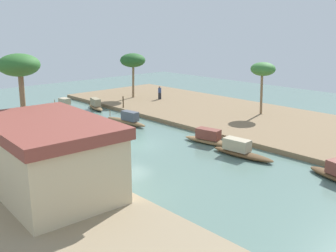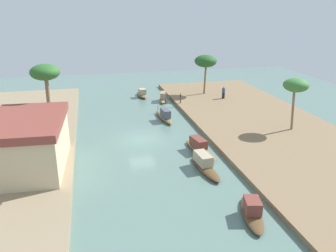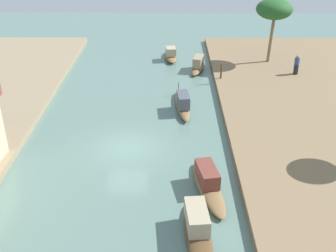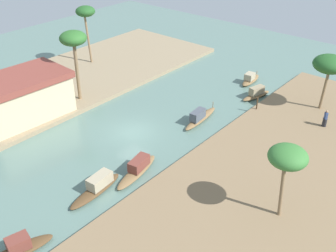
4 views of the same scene
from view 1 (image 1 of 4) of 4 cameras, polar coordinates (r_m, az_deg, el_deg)
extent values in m
plane|color=slate|center=(31.32, -5.13, -2.71)|extent=(71.69, 71.69, 0.00)
cube|color=#846B4C|center=(40.62, 10.01, 1.48)|extent=(44.75, 14.27, 0.42)
ellipsoid|color=brown|center=(31.37, 6.50, -2.33)|extent=(5.17, 2.01, 0.41)
cube|color=brown|center=(31.36, 5.99, -1.15)|extent=(2.08, 1.24, 0.81)
ellipsoid|color=brown|center=(28.72, 10.99, -4.12)|extent=(5.01, 1.54, 0.41)
cube|color=tan|center=(28.78, 10.17, -2.72)|extent=(2.04, 1.11, 0.85)
ellipsoid|color=brown|center=(37.70, -6.27, 0.64)|extent=(5.37, 1.37, 0.48)
cube|color=#4C515B|center=(37.10, -5.66, 1.50)|extent=(1.85, 0.93, 0.87)
cylinder|color=brown|center=(39.31, -8.58, 1.89)|extent=(0.07, 0.07, 0.62)
ellipsoid|color=brown|center=(46.33, -15.30, 2.87)|extent=(3.87, 1.44, 0.52)
cube|color=tan|center=(45.88, -15.07, 3.56)|extent=(1.32, 1.00, 0.72)
cylinder|color=brown|center=(47.64, -16.44, 3.58)|extent=(0.07, 0.07, 0.37)
ellipsoid|color=brown|center=(44.90, -10.65, 2.72)|extent=(3.96, 1.78, 0.43)
cube|color=gray|center=(44.77, -10.68, 3.51)|extent=(1.85, 1.10, 0.84)
cylinder|color=#232328|center=(48.03, -1.23, 4.47)|extent=(0.56, 0.56, 0.79)
cube|color=#33477A|center=(47.91, -1.24, 5.31)|extent=(0.40, 0.40, 0.63)
sphere|color=#9E7556|center=(47.85, -1.24, 5.81)|extent=(0.22, 0.22, 0.22)
cylinder|color=#4C3823|center=(43.23, -6.66, 3.55)|extent=(0.14, 0.14, 1.28)
cylinder|color=#7F6647|center=(40.68, 13.67, 4.59)|extent=(0.24, 0.47, 4.16)
ellipsoid|color=#387533|center=(40.33, 13.89, 8.19)|extent=(2.49, 2.49, 1.37)
cylinder|color=#7F6647|center=(49.18, -5.17, 6.58)|extent=(0.28, 0.41, 4.07)
ellipsoid|color=#235623|center=(48.88, -5.24, 9.67)|extent=(3.14, 3.14, 1.73)
cylinder|color=#7F6647|center=(27.06, -20.53, 1.05)|extent=(0.34, 0.44, 5.95)
ellipsoid|color=#2D6628|center=(26.51, -21.21, 8.42)|extent=(2.64, 2.64, 1.45)
cube|color=beige|center=(21.91, -17.12, -5.11)|extent=(8.33, 5.59, 3.48)
cube|color=brown|center=(21.33, -17.53, 0.05)|extent=(8.83, 5.93, 0.60)
camera|label=2|loc=(15.94, 79.34, 14.59)|focal=36.61mm
camera|label=3|loc=(21.37, 45.60, 20.98)|focal=45.26mm
camera|label=4|loc=(42.11, 48.11, 23.72)|focal=42.81mm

